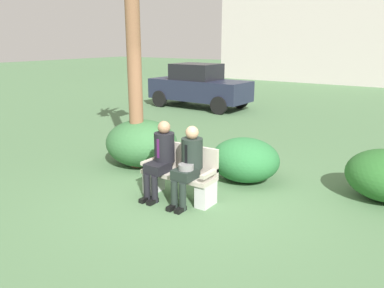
# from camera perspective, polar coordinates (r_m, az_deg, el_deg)

# --- Properties ---
(ground_plane) EXTENTS (80.00, 80.00, 0.00)m
(ground_plane) POSITION_cam_1_polar(r_m,az_deg,el_deg) (6.57, -0.21, -7.85)
(ground_plane) COLOR #4F744B
(park_bench) EXTENTS (1.27, 0.44, 0.90)m
(park_bench) POSITION_cam_1_polar(r_m,az_deg,el_deg) (6.44, -1.75, -4.63)
(park_bench) COLOR #B7AD9E
(park_bench) RESTS_ON ground
(seated_man_left) EXTENTS (0.34, 0.72, 1.28)m
(seated_man_left) POSITION_cam_1_polar(r_m,az_deg,el_deg) (6.42, -4.57, -1.68)
(seated_man_left) COLOR black
(seated_man_left) RESTS_ON ground
(seated_man_right) EXTENTS (0.34, 0.72, 1.27)m
(seated_man_right) POSITION_cam_1_polar(r_m,az_deg,el_deg) (6.10, -0.49, -2.63)
(seated_man_right) COLOR #1E2823
(seated_man_right) RESTS_ON ground
(shrub_near_bench) EXTENTS (1.29, 1.19, 0.81)m
(shrub_near_bench) POSITION_cam_1_polar(r_m,az_deg,el_deg) (7.27, 7.82, -2.30)
(shrub_near_bench) COLOR #296C37
(shrub_near_bench) RESTS_ON ground
(shrub_far_lawn) EXTENTS (1.54, 1.41, 0.96)m
(shrub_far_lawn) POSITION_cam_1_polar(r_m,az_deg,el_deg) (8.15, -7.45, 0.18)
(shrub_far_lawn) COLOR #326537
(shrub_far_lawn) RESTS_ON ground
(parked_car_near) EXTENTS (3.95, 1.80, 1.68)m
(parked_car_near) POSITION_cam_1_polar(r_m,az_deg,el_deg) (15.04, 1.01, 8.56)
(parked_car_near) COLOR #1E2338
(parked_car_near) RESTS_ON ground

